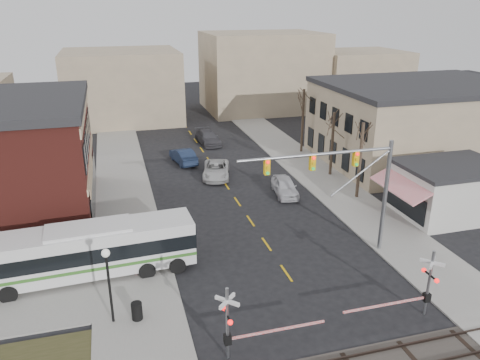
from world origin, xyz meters
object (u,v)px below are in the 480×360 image
Objects in this scene: car_a at (285,186)px; car_c at (216,170)px; transit_bus at (91,250)px; traffic_signal_mast at (349,177)px; car_b at (183,156)px; trash_bin at (137,311)px; rr_crossing_west at (236,323)px; rr_crossing_east at (422,285)px; car_d at (208,138)px; pedestrian_near at (136,262)px; street_lamp at (108,271)px; pedestrian_far at (129,244)px.

car_c is (-4.96, 6.13, -0.04)m from car_a.
transit_bus is 2.40× the size of car_c.
car_b is at bearing 108.12° from traffic_signal_mast.
transit_bus is at bearing 113.77° from trash_bin.
rr_crossing_east is (10.61, 0.39, 0.00)m from rr_crossing_west.
car_c is (2.47, -5.20, -0.06)m from car_b.
car_d is 29.91m from pedestrian_near.
street_lamp is (1.07, -5.20, 1.42)m from transit_bus.
pedestrian_far is (-14.15, -7.71, 0.26)m from car_a.
street_lamp is 7.35m from pedestrian_far.
car_d is (-4.27, 36.31, -1.18)m from rr_crossing_east.
trash_bin is 0.20× the size of car_b.
rr_crossing_east is 17.04m from pedestrian_near.
traffic_signal_mast is 2.27× the size of car_a.
pedestrian_far is at bearing 144.57° from rr_crossing_east.
rr_crossing_west reaches higher than car_b.
trash_bin is 26.93m from car_b.
street_lamp is at bearing -128.77° from car_a.
car_c is at bearing 63.18° from street_lamp.
car_a is at bearing 46.15° from trash_bin.
car_d is (4.10, 6.52, -0.02)m from car_b.
rr_crossing_east reaches higher than trash_bin.
car_d is at bearing -132.16° from car_b.
car_d is at bearing 96.46° from traffic_signal_mast.
pedestrian_near is (1.55, 4.47, -2.32)m from street_lamp.
rr_crossing_east is 1.03× the size of car_c.
traffic_signal_mast reaches higher than car_c.
car_a is at bearing -41.07° from pedestrian_near.
car_c is at bearing -15.94° from pedestrian_near.
car_a is at bearing -84.67° from car_d.
pedestrian_far is at bearing 18.98° from pedestrian_near.
rr_crossing_west is at bearing -109.32° from car_a.
pedestrian_near reaches higher than car_d.
car_d is at bearing -7.85° from pedestrian_near.
trash_bin is at bearing -166.27° from traffic_signal_mast.
rr_crossing_east is at bearing 95.73° from car_b.
pedestrian_far is at bearing -143.58° from car_a.
pedestrian_far is at bearing 111.97° from rr_crossing_west.
car_a is 2.76× the size of pedestrian_near.
pedestrian_near is at bearing 175.22° from traffic_signal_mast.
pedestrian_near is (-4.23, 8.71, -1.01)m from rr_crossing_west.
traffic_signal_mast is 12.34m from car_a.
car_c is at bearing -103.16° from car_d.
rr_crossing_east reaches higher than transit_bus.
traffic_signal_mast is at bearing -88.76° from car_d.
rr_crossing_east reaches higher than car_c.
car_d is (-3.30, 29.14, -4.98)m from traffic_signal_mast.
pedestrian_near is 0.91× the size of pedestrian_far.
transit_bus reaches higher than trash_bin.
rr_crossing_east is 15.61m from trash_bin.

